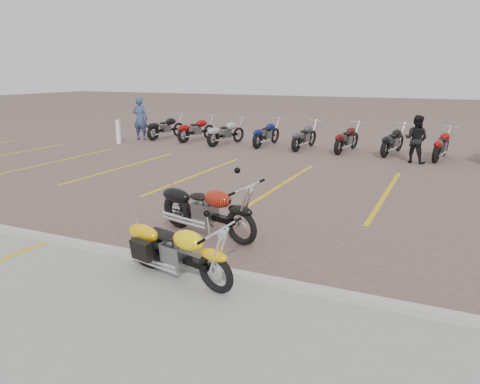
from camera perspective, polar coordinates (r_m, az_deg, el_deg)
The scene contains 10 objects.
ground at distance 9.24m, azimuth -3.11°, elevation -4.24°, with size 100.00×100.00×0.00m, color #705750.
concrete_apron at distance 6.01m, azimuth -24.48°, elevation -16.41°, with size 60.00×5.00×0.01m, color #9E9B93.
curb at distance 7.63m, azimuth -10.22°, elevation -8.13°, with size 60.00×0.18×0.12m, color #ADAAA3.
parking_stripes at distance 12.77m, azimuth 5.30°, elevation 1.02°, with size 38.00×5.50×0.01m, color gold, non-canonical shape.
yellow_cruiser at distance 6.91m, azimuth -7.59°, elevation -7.26°, with size 2.01×0.61×0.84m.
flame_cruiser at distance 8.63m, azimuth -4.15°, elevation -2.37°, with size 2.23×0.70×0.94m.
person_a at distance 21.39m, azimuth -12.06°, elevation 8.75°, with size 0.69×0.45×1.89m, color navy.
person_b at distance 16.61m, azimuth 20.67°, elevation 6.04°, with size 0.77×0.60×1.59m, color black.
bollard at distance 20.49m, azimuth -14.60°, elevation 7.11°, with size 0.15×0.15×1.00m, color white.
bg_bike_row at distance 18.20m, azimuth 12.85°, elevation 6.50°, with size 17.48×2.08×1.10m.
Camera 1 is at (4.12, -7.72, 2.96)m, focal length 35.00 mm.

